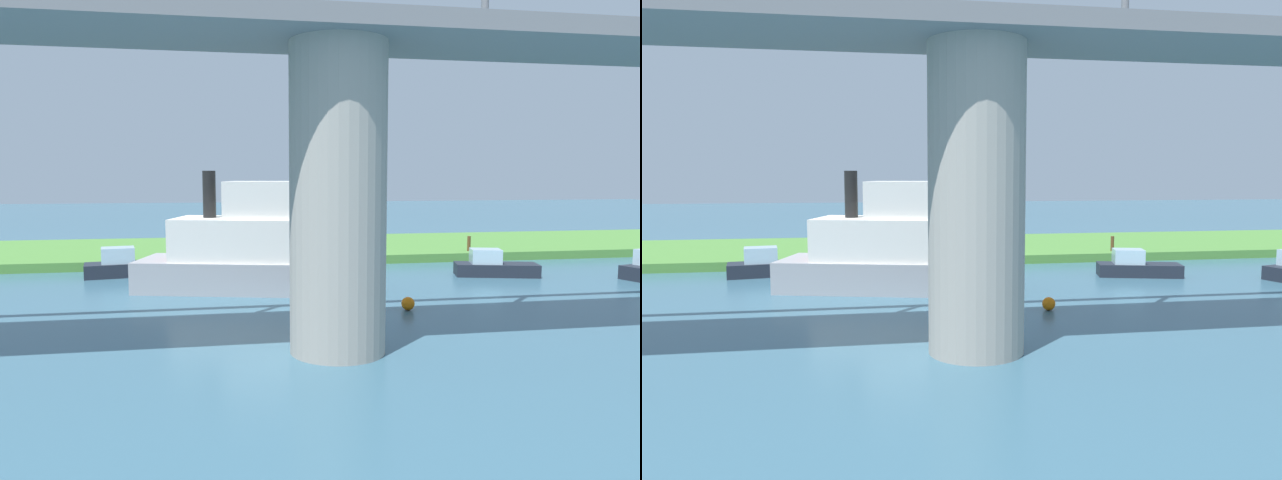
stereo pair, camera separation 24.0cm
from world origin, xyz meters
TOP-DOWN VIEW (x-y plane):
  - ground_plane at (0.00, 0.00)m, footprint 160.00×160.00m
  - grassy_bank at (0.00, -6.00)m, footprint 80.00×12.00m
  - bridge_pylon at (3.16, 16.21)m, footprint 2.74×2.74m
  - bridge_span at (3.16, 16.19)m, footprint 72.56×4.30m
  - person_on_bank at (2.52, -1.28)m, footprint 0.42×0.42m
  - mooring_post at (-8.52, -1.00)m, footprint 0.20×0.20m
  - skiff_small at (4.44, 6.54)m, footprint 10.79×5.88m
  - motorboat_white at (10.93, 1.63)m, footprint 4.57×2.26m
  - houseboat_blue at (-7.24, 4.85)m, footprint 4.30×2.43m
  - marker_buoy at (-0.53, 11.49)m, footprint 0.50×0.50m

SIDE VIEW (x-z plane):
  - ground_plane at x=0.00m, z-range 0.00..0.00m
  - grassy_bank at x=0.00m, z-range 0.00..0.50m
  - marker_buoy at x=-0.53m, z-range 0.00..0.50m
  - houseboat_blue at x=-7.24m, z-range -0.19..1.16m
  - motorboat_white at x=10.93m, z-range -0.21..1.25m
  - mooring_post at x=-8.52m, z-range 0.50..1.39m
  - person_on_bank at x=2.52m, z-range 0.51..1.90m
  - skiff_small at x=4.44m, z-range -0.68..4.56m
  - bridge_pylon at x=3.16m, z-range 0.00..8.67m
  - bridge_span at x=3.16m, z-range 7.54..10.79m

